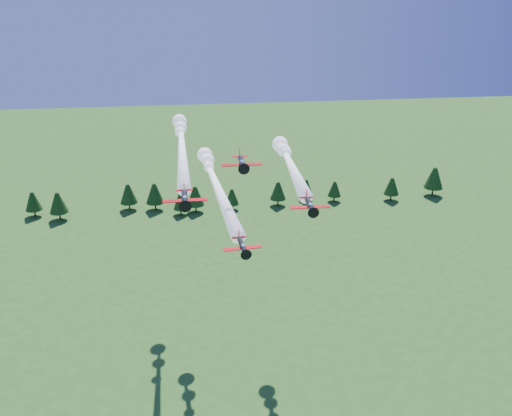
{
  "coord_description": "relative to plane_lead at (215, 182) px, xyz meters",
  "views": [
    {
      "loc": [
        -9.32,
        -91.17,
        82.67
      ],
      "look_at": [
        2.43,
        0.0,
        44.95
      ],
      "focal_mm": 40.0,
      "sensor_mm": 36.0,
      "label": 1
    }
  ],
  "objects": [
    {
      "name": "treeline",
      "position": [
        1.18,
        88.18,
        -36.11
      ],
      "size": [
        179.34,
        18.03,
        11.7
      ],
      "color": "#382314",
      "rests_on": "ground"
    },
    {
      "name": "plane_left",
      "position": [
        -6.6,
        13.01,
        4.54
      ],
      "size": [
        7.57,
        60.8,
        3.7
      ],
      "rotation": [
        0.0,
        0.0,
        0.01
      ],
      "color": "black",
      "rests_on": "ground"
    },
    {
      "name": "plane_slot",
      "position": [
        4.32,
        -13.0,
        8.18
      ],
      "size": [
        7.45,
        8.15,
        2.64
      ],
      "rotation": [
        0.0,
        0.0,
        -0.0
      ],
      "color": "black",
      "rests_on": "ground"
    },
    {
      "name": "ground",
      "position": [
        3.45,
        -21.4,
        -42.49
      ],
      "size": [
        600.0,
        600.0,
        0.0
      ],
      "primitive_type": "plane",
      "color": "#2A561B",
      "rests_on": "ground"
    },
    {
      "name": "plane_lead",
      "position": [
        0.0,
        0.0,
        0.0
      ],
      "size": [
        9.04,
        55.64,
        3.7
      ],
      "rotation": [
        0.0,
        0.0,
        0.08
      ],
      "color": "black",
      "rests_on": "ground"
    },
    {
      "name": "plane_right",
      "position": [
        16.09,
        1.84,
        3.06
      ],
      "size": [
        6.98,
        43.52,
        3.7
      ],
      "rotation": [
        0.0,
        0.0,
        -0.04
      ],
      "color": "black",
      "rests_on": "ground"
    }
  ]
}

